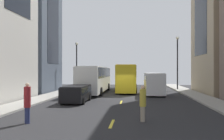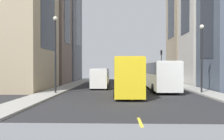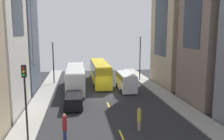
{
  "view_description": "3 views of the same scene",
  "coord_description": "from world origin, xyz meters",
  "px_view_note": "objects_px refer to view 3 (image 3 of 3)",
  "views": [
    {
      "loc": [
        1.25,
        -24.89,
        2.9
      ],
      "look_at": [
        -1.5,
        2.36,
        2.93
      ],
      "focal_mm": 36.66,
      "sensor_mm": 36.0,
      "label": 1
    },
    {
      "loc": [
        1.05,
        32.26,
        2.68
      ],
      "look_at": [
        1.86,
        4.87,
        2.41
      ],
      "focal_mm": 36.81,
      "sensor_mm": 36.0,
      "label": 2
    },
    {
      "loc": [
        -3.46,
        -30.72,
        8.42
      ],
      "look_at": [
        1.57,
        3.44,
        2.93
      ],
      "focal_mm": 37.6,
      "sensor_mm": 36.0,
      "label": 3
    }
  ],
  "objects_px": {
    "city_bus_white": "(75,76)",
    "streetcar_yellow": "(100,71)",
    "traffic_light_near_corner": "(25,90)",
    "car_black_0": "(74,100)",
    "pedestrian_walking_far": "(139,118)",
    "pedestrian_crossing_near": "(65,126)",
    "delivery_van_white": "(126,80)"
  },
  "relations": [
    {
      "from": "pedestrian_walking_far",
      "to": "car_black_0",
      "type": "bearing_deg",
      "value": 19.43
    },
    {
      "from": "streetcar_yellow",
      "to": "pedestrian_crossing_near",
      "type": "xyz_separation_m",
      "value": [
        -4.77,
        -20.99,
        -0.95
      ]
    },
    {
      "from": "city_bus_white",
      "to": "pedestrian_crossing_near",
      "type": "relative_size",
      "value": 5.43
    },
    {
      "from": "delivery_van_white",
      "to": "car_black_0",
      "type": "height_order",
      "value": "delivery_van_white"
    },
    {
      "from": "delivery_van_white",
      "to": "pedestrian_crossing_near",
      "type": "relative_size",
      "value": 2.73
    },
    {
      "from": "pedestrian_walking_far",
      "to": "city_bus_white",
      "type": "bearing_deg",
      "value": 0.21
    },
    {
      "from": "city_bus_white",
      "to": "traffic_light_near_corner",
      "type": "distance_m",
      "value": 17.98
    },
    {
      "from": "pedestrian_walking_far",
      "to": "streetcar_yellow",
      "type": "bearing_deg",
      "value": -14.38
    },
    {
      "from": "delivery_van_white",
      "to": "pedestrian_crossing_near",
      "type": "height_order",
      "value": "delivery_van_white"
    },
    {
      "from": "city_bus_white",
      "to": "pedestrian_walking_far",
      "type": "xyz_separation_m",
      "value": [
        5.53,
        -16.13,
        -0.93
      ]
    },
    {
      "from": "delivery_van_white",
      "to": "traffic_light_near_corner",
      "type": "height_order",
      "value": "traffic_light_near_corner"
    },
    {
      "from": "car_black_0",
      "to": "pedestrian_crossing_near",
      "type": "height_order",
      "value": "pedestrian_crossing_near"
    },
    {
      "from": "city_bus_white",
      "to": "traffic_light_near_corner",
      "type": "relative_size",
      "value": 2.01
    },
    {
      "from": "city_bus_white",
      "to": "streetcar_yellow",
      "type": "xyz_separation_m",
      "value": [
        4.02,
        3.79,
        0.12
      ]
    },
    {
      "from": "delivery_van_white",
      "to": "pedestrian_walking_far",
      "type": "relative_size",
      "value": 2.96
    },
    {
      "from": "city_bus_white",
      "to": "streetcar_yellow",
      "type": "relative_size",
      "value": 0.93
    },
    {
      "from": "city_bus_white",
      "to": "pedestrian_crossing_near",
      "type": "bearing_deg",
      "value": -92.51
    },
    {
      "from": "traffic_light_near_corner",
      "to": "pedestrian_walking_far",
      "type": "bearing_deg",
      "value": 8.56
    },
    {
      "from": "streetcar_yellow",
      "to": "traffic_light_near_corner",
      "type": "bearing_deg",
      "value": -109.44
    },
    {
      "from": "delivery_van_white",
      "to": "pedestrian_walking_far",
      "type": "height_order",
      "value": "delivery_van_white"
    },
    {
      "from": "pedestrian_crossing_near",
      "to": "car_black_0",
      "type": "bearing_deg",
      "value": -128.38
    },
    {
      "from": "city_bus_white",
      "to": "pedestrian_crossing_near",
      "type": "xyz_separation_m",
      "value": [
        -0.75,
        -17.2,
        -0.83
      ]
    },
    {
      "from": "traffic_light_near_corner",
      "to": "car_black_0",
      "type": "bearing_deg",
      "value": 69.08
    },
    {
      "from": "delivery_van_white",
      "to": "pedestrian_walking_far",
      "type": "bearing_deg",
      "value": -97.14
    },
    {
      "from": "car_black_0",
      "to": "streetcar_yellow",
      "type": "bearing_deg",
      "value": 71.59
    },
    {
      "from": "delivery_van_white",
      "to": "pedestrian_crossing_near",
      "type": "distance_m",
      "value": 17.33
    },
    {
      "from": "streetcar_yellow",
      "to": "car_black_0",
      "type": "height_order",
      "value": "streetcar_yellow"
    },
    {
      "from": "city_bus_white",
      "to": "traffic_light_near_corner",
      "type": "bearing_deg",
      "value": -101.29
    },
    {
      "from": "streetcar_yellow",
      "to": "delivery_van_white",
      "type": "relative_size",
      "value": 2.15
    },
    {
      "from": "streetcar_yellow",
      "to": "car_black_0",
      "type": "bearing_deg",
      "value": -108.41
    },
    {
      "from": "city_bus_white",
      "to": "car_black_0",
      "type": "xyz_separation_m",
      "value": [
        -0.19,
        -8.84,
        -1.12
      ]
    },
    {
      "from": "pedestrian_crossing_near",
      "to": "traffic_light_near_corner",
      "type": "xyz_separation_m",
      "value": [
        -2.74,
        -0.29,
        3.12
      ]
    }
  ]
}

